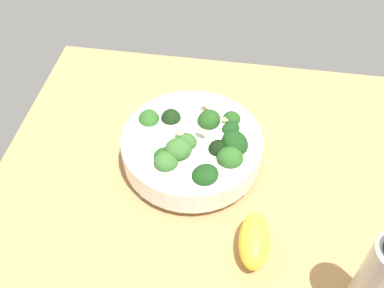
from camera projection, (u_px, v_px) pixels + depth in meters
ground_plane at (195, 197)px, 68.16cm from camera, size 61.16×61.16×3.85cm
bowl_of_broccoli at (193, 147)px, 67.51cm from camera, size 20.83×20.83×8.27cm
lemon_wedge at (254, 241)px, 58.63cm from camera, size 4.10×8.23×4.42cm
bottle_short at (380, 283)px, 49.19cm from camera, size 5.12×5.12×15.65cm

